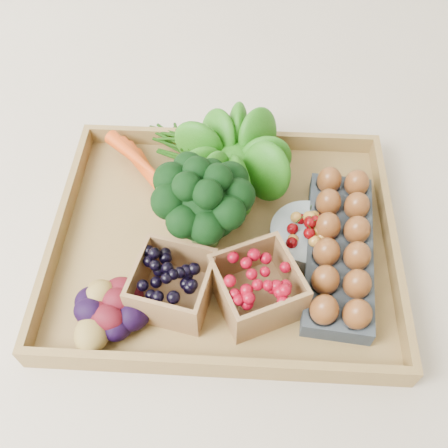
{
  "coord_description": "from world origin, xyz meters",
  "views": [
    {
      "loc": [
        0.02,
        -0.46,
        0.7
      ],
      "look_at": [
        0.0,
        0.0,
        0.06
      ],
      "focal_mm": 40.0,
      "sensor_mm": 36.0,
      "label": 1
    }
  ],
  "objects_px": {
    "cherry_bowl": "(307,236)",
    "egg_carton": "(338,251)",
    "broccoli": "(204,217)",
    "tray": "(224,243)"
  },
  "relations": [
    {
      "from": "cherry_bowl",
      "to": "egg_carton",
      "type": "bearing_deg",
      "value": -29.87
    },
    {
      "from": "egg_carton",
      "to": "broccoli",
      "type": "bearing_deg",
      "value": 179.3
    },
    {
      "from": "tray",
      "to": "broccoli",
      "type": "height_order",
      "value": "broccoli"
    },
    {
      "from": "tray",
      "to": "egg_carton",
      "type": "height_order",
      "value": "egg_carton"
    },
    {
      "from": "cherry_bowl",
      "to": "egg_carton",
      "type": "xyz_separation_m",
      "value": [
        0.05,
        -0.03,
        0.0
      ]
    },
    {
      "from": "broccoli",
      "to": "egg_carton",
      "type": "xyz_separation_m",
      "value": [
        0.21,
        -0.02,
        -0.04
      ]
    },
    {
      "from": "cherry_bowl",
      "to": "tray",
      "type": "bearing_deg",
      "value": -178.52
    },
    {
      "from": "broccoli",
      "to": "tray",
      "type": "bearing_deg",
      "value": -0.43
    },
    {
      "from": "broccoli",
      "to": "egg_carton",
      "type": "bearing_deg",
      "value": -6.41
    },
    {
      "from": "tray",
      "to": "cherry_bowl",
      "type": "xyz_separation_m",
      "value": [
        0.14,
        0.0,
        0.02
      ]
    }
  ]
}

